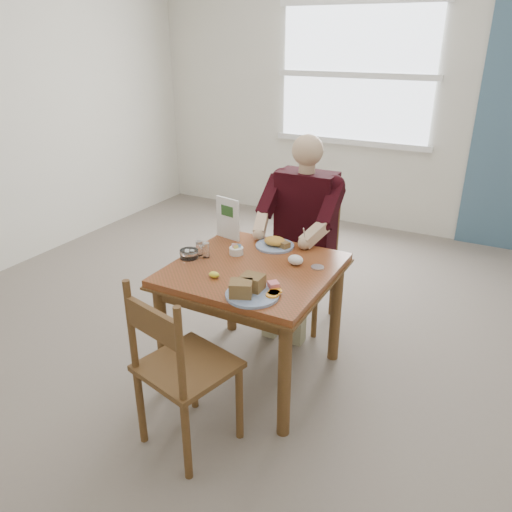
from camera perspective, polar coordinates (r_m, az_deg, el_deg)
The scene contains 16 objects.
floor at distance 3.27m, azimuth -0.28°, elevation -13.14°, with size 6.00×6.00×0.00m, color slate.
wall_back at distance 5.47m, azimuth 15.43°, elevation 17.09°, with size 5.50×5.50×0.00m, color silver.
lemon_wedge at distance 2.75m, azimuth -4.81°, elevation -2.14°, with size 0.06×0.04×0.03m, color yellow.
napkin at distance 2.90m, azimuth 4.54°, elevation -0.44°, with size 0.09×0.07×0.06m, color white.
metal_dish at distance 2.88m, azimuth 7.04°, elevation -1.30°, with size 0.08×0.08×0.01m, color silver.
window at distance 5.53m, azimuth 11.33°, elevation 19.61°, with size 1.72×0.04×1.42m.
table at distance 2.93m, azimuth -0.30°, elevation -3.14°, with size 0.92×0.92×0.75m.
chair_far at distance 3.66m, azimuth 5.63°, elevation -0.34°, with size 0.42×0.42×0.95m.
chair_near at distance 2.53m, azimuth -8.66°, elevation -12.59°, with size 0.51×0.51×0.95m.
diner at distance 3.45m, azimuth 5.27°, elevation 4.15°, with size 0.53×0.56×1.39m.
near_plate at distance 2.55m, azimuth -0.62°, elevation -3.82°, with size 0.34×0.34×0.09m.
far_plate at distance 3.14m, azimuth 2.26°, elevation 1.46°, with size 0.32×0.32×0.07m.
caddy at distance 3.04m, azimuth -2.27°, elevation 0.61°, with size 0.11×0.11×0.06m.
shakers at distance 3.01m, azimuth -6.11°, elevation 0.80°, with size 0.10×0.05×0.09m.
creamer at distance 3.01m, azimuth -7.66°, elevation 0.24°, with size 0.12×0.12×0.05m.
menu at distance 3.24m, azimuth -3.24°, elevation 4.33°, with size 0.19×0.05×0.27m.
Camera 1 is at (1.24, -2.30, 1.97)m, focal length 35.00 mm.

